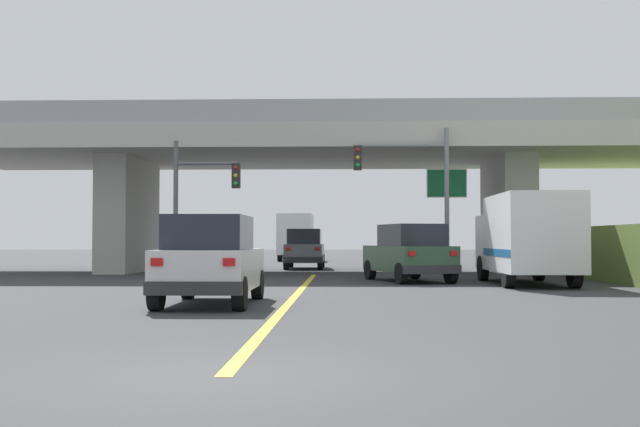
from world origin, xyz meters
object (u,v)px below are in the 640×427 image
box_truck (527,237)px  highway_sign (447,194)px  traffic_signal_nearside (415,182)px  suv_crossing (410,253)px  sedan_oncoming (305,249)px  semi_truck_distant (296,237)px  suv_lead (211,260)px  traffic_signal_farside (198,194)px

box_truck → highway_sign: bearing=103.4°
box_truck → traffic_signal_nearside: traffic_signal_nearside is taller
suv_crossing → sedan_oncoming: 13.08m
semi_truck_distant → traffic_signal_nearside: bearing=-76.1°
suv_lead → highway_sign: size_ratio=0.97×
sedan_oncoming → traffic_signal_farside: 10.84m
box_truck → traffic_signal_farside: 12.53m
box_truck → suv_lead: bearing=-137.3°
traffic_signal_nearside → semi_truck_distant: size_ratio=0.85×
traffic_signal_nearside → traffic_signal_farside: traffic_signal_nearside is taller
box_truck → highway_sign: 7.57m
highway_sign → box_truck: bearing=-76.6°
suv_crossing → highway_sign: (2.00, 5.34, 2.40)m
suv_lead → highway_sign: 17.29m
highway_sign → semi_truck_distant: 23.78m
suv_crossing → semi_truck_distant: size_ratio=0.70×
box_truck → sedan_oncoming: 16.27m
traffic_signal_nearside → highway_sign: size_ratio=1.26×
suv_crossing → traffic_signal_nearside: bearing=64.2°
box_truck → sedan_oncoming: bearing=119.6°
sedan_oncoming → traffic_signal_nearside: 11.04m
box_truck → highway_sign: highway_sign is taller
traffic_signal_farside → box_truck: bearing=-19.7°
suv_crossing → traffic_signal_farside: 8.63m
suv_lead → suv_crossing: 11.45m
suv_crossing → sedan_oncoming: (-4.34, 12.33, -0.00)m
suv_lead → sedan_oncoming: same height
sedan_oncoming → semi_truck_distant: semi_truck_distant is taller
highway_sign → semi_truck_distant: (-7.74, 22.42, -1.72)m
suv_crossing → traffic_signal_farside: traffic_signal_farside is taller
traffic_signal_farside → sedan_oncoming: bearing=69.9°
traffic_signal_farside → semi_truck_distant: bearing=84.9°
traffic_signal_nearside → semi_truck_distant: 25.83m
traffic_signal_farside → highway_sign: bearing=16.5°
sedan_oncoming → traffic_signal_farside: size_ratio=0.82×
box_truck → semi_truck_distant: (-9.44, 29.57, 0.14)m
suv_lead → box_truck: 12.30m
traffic_signal_farside → suv_lead: bearing=-78.0°
traffic_signal_nearside → sedan_oncoming: bearing=116.6°
traffic_signal_farside → highway_sign: traffic_signal_farside is taller
suv_lead → sedan_oncoming: (0.98, 22.47, -0.00)m
suv_lead → semi_truck_distant: (-0.41, 37.90, 0.68)m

